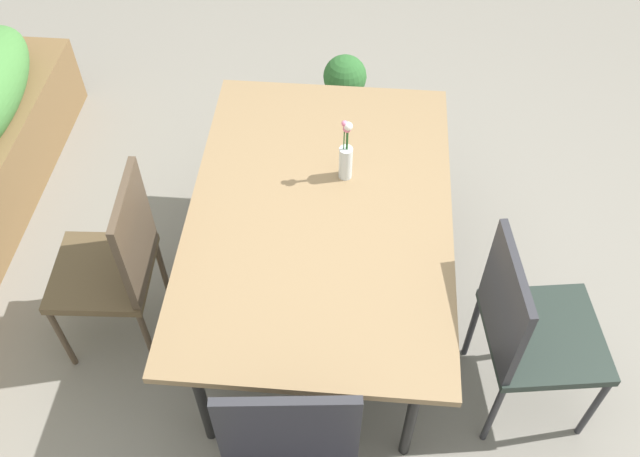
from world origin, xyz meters
TOP-DOWN VIEW (x-y plane):
  - ground_plane at (0.00, 0.00)m, footprint 12.00×12.00m
  - dining_table at (0.02, 0.07)m, footprint 1.62×1.08m
  - chair_near_left at (-0.36, -0.77)m, footprint 0.51×0.51m
  - chair_far_side at (-0.17, 0.91)m, footprint 0.44×0.44m
  - flower_vase at (0.22, -0.02)m, footprint 0.06×0.06m
  - potted_plant at (1.41, 0.04)m, footprint 0.25×0.25m

SIDE VIEW (x-z plane):
  - ground_plane at x=0.00m, z-range 0.00..0.00m
  - potted_plant at x=1.41m, z-range 0.01..0.47m
  - chair_far_side at x=-0.17m, z-range 0.06..1.01m
  - chair_near_left at x=-0.36m, z-range 0.07..1.02m
  - dining_table at x=0.02m, z-range 0.32..1.04m
  - flower_vase at x=0.22m, z-range 0.69..0.99m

